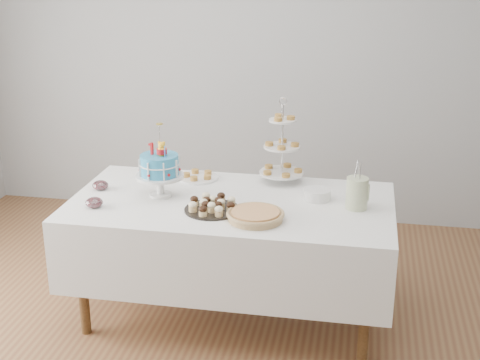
% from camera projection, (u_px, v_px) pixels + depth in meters
% --- Properties ---
extents(floor, '(5.00, 5.00, 0.00)m').
position_uv_depth(floor, '(222.00, 340.00, 3.96)').
color(floor, brown).
rests_on(floor, ground).
extents(walls, '(5.04, 4.04, 2.70)m').
position_uv_depth(walls, '(219.00, 119.00, 3.51)').
color(walls, '#A1A4A6').
rests_on(walls, floor).
extents(table, '(1.92, 1.02, 0.77)m').
position_uv_depth(table, '(231.00, 236.00, 4.06)').
color(table, white).
rests_on(table, floor).
extents(birthday_cake, '(0.29, 0.29, 0.45)m').
position_uv_depth(birthday_cake, '(160.00, 177.00, 4.02)').
color(birthday_cake, silver).
rests_on(birthday_cake, table).
extents(cupcake_tray, '(0.32, 0.32, 0.07)m').
position_uv_depth(cupcake_tray, '(212.00, 205.00, 3.83)').
color(cupcake_tray, black).
rests_on(cupcake_tray, table).
extents(pie, '(0.33, 0.33, 0.05)m').
position_uv_depth(pie, '(255.00, 215.00, 3.70)').
color(pie, tan).
rests_on(pie, table).
extents(tiered_stand, '(0.28, 0.28, 0.55)m').
position_uv_depth(tiered_stand, '(282.00, 147.00, 4.23)').
color(tiered_stand, silver).
rests_on(tiered_stand, table).
extents(plate_stack, '(0.16, 0.16, 0.06)m').
position_uv_depth(plate_stack, '(317.00, 194.00, 4.00)').
color(plate_stack, silver).
rests_on(plate_stack, table).
extents(pastry_plate, '(0.26, 0.26, 0.04)m').
position_uv_depth(pastry_plate, '(198.00, 176.00, 4.35)').
color(pastry_plate, silver).
rests_on(pastry_plate, table).
extents(jam_bowl_a, '(0.10, 0.10, 0.06)m').
position_uv_depth(jam_bowl_a, '(94.00, 203.00, 3.88)').
color(jam_bowl_a, silver).
rests_on(jam_bowl_a, table).
extents(jam_bowl_b, '(0.10, 0.10, 0.06)m').
position_uv_depth(jam_bowl_b, '(100.00, 185.00, 4.16)').
color(jam_bowl_b, silver).
rests_on(jam_bowl_b, table).
extents(utensil_pitcher, '(0.13, 0.13, 0.28)m').
position_uv_depth(utensil_pitcher, '(357.00, 192.00, 3.84)').
color(utensil_pitcher, silver).
rests_on(utensil_pitcher, table).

